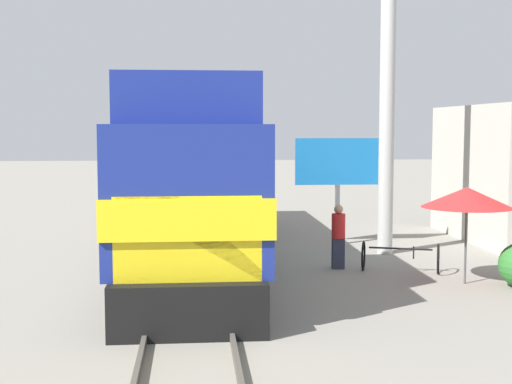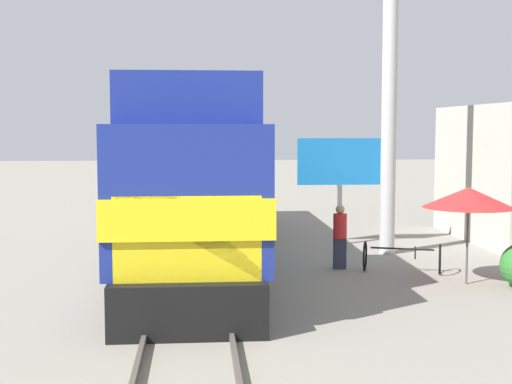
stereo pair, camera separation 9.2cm
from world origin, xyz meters
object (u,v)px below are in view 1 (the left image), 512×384
Objects in this scene: locomotive at (189,187)px; person_bystander at (338,234)px; utility_pole at (388,63)px; billboard_sign at (338,166)px; vendor_umbrella at (467,197)px; bicycle at (400,257)px.

person_bystander is (3.70, -1.87, -1.06)m from locomotive.
utility_pole reaches higher than billboard_sign.
vendor_umbrella is at bearing -79.09° from utility_pole.
utility_pole is at bearing 100.91° from vendor_umbrella.
locomotive is 7.29m from vendor_umbrella.
vendor_umbrella is (6.21, -3.82, 0.03)m from locomotive.
person_bystander is 1.61m from bicycle.
vendor_umbrella reaches higher than bicycle.
locomotive reaches higher than billboard_sign.
locomotive is 4.28m from person_bystander.
vendor_umbrella is 2.36m from bicycle.
person_bystander is 0.81× the size of bicycle.
locomotive reaches higher than person_bystander.
billboard_sign is (4.42, 1.75, 0.45)m from locomotive.
utility_pole is at bearing -57.26° from billboard_sign.
utility_pole is 4.77× the size of vendor_umbrella.
locomotive is at bearing -158.36° from billboard_sign.
locomotive is 8.34× the size of bicycle.
bicycle is at bearing -80.44° from billboard_sign.
vendor_umbrella reaches higher than person_bystander.
billboard_sign is 3.99m from person_bystander.
utility_pole is at bearing 1.56° from locomotive.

